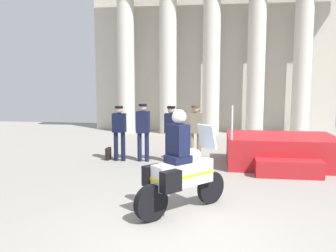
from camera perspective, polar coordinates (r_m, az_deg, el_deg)
The scene contains 9 objects.
ground_plane at distance 5.87m, azimuth 2.77°, elevation -17.16°, with size 28.00×28.00×0.00m, color gray.
colonnade_backdrop at distance 16.67m, azimuth 6.86°, elevation 11.17°, with size 11.04×1.60×6.60m.
reviewing_stand at distance 10.70m, azimuth 17.26°, elevation -3.83°, with size 2.97×2.50×1.75m.
officer_in_row_0 at distance 10.87m, azimuth -7.64°, elevation -0.42°, with size 0.39×0.24×1.64m.
officer_in_row_1 at distance 10.73m, azimuth -3.93°, elevation -0.27°, with size 0.39×0.24×1.71m.
officer_in_row_2 at distance 10.59m, azimuth 0.50°, elevation -0.52°, with size 0.39×0.24×1.65m.
officer_in_row_3 at distance 10.55m, azimuth 4.30°, elevation -0.48°, with size 0.39×0.24×1.68m.
motorcycle_with_rider at distance 6.64m, azimuth 1.91°, elevation -6.92°, with size 1.53×1.60×1.90m.
briefcase_on_ground at distance 11.21m, azimuth -9.33°, elevation -4.30°, with size 0.10×0.32×0.36m, color black.
Camera 1 is at (0.45, -5.31, 2.44)m, focal length 38.94 mm.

